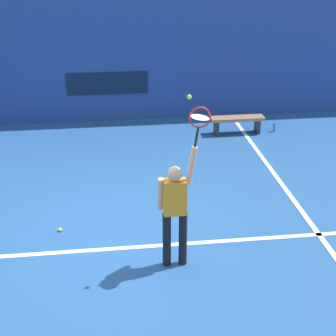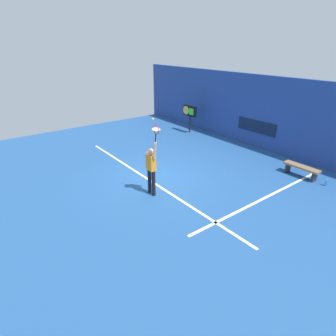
{
  "view_description": "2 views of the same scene",
  "coord_description": "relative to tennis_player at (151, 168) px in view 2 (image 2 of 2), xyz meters",
  "views": [
    {
      "loc": [
        0.02,
        -7.34,
        4.69
      ],
      "look_at": [
        0.86,
        -0.49,
        1.46
      ],
      "focal_mm": 53.02,
      "sensor_mm": 36.0,
      "label": 1
    },
    {
      "loc": [
        8.18,
        -5.74,
        4.87
      ],
      "look_at": [
        1.23,
        -0.46,
        0.98
      ],
      "focal_mm": 30.08,
      "sensor_mm": 36.0,
      "label": 2
    }
  ],
  "objects": [
    {
      "name": "sponsor_banner_center",
      "position": [
        -0.91,
        6.91,
        0.05
      ],
      "size": [
        2.2,
        0.03,
        0.6
      ],
      "primitive_type": "cube",
      "color": "#0C1933"
    },
    {
      "name": "tennis_ball",
      "position": [
        0.18,
        -0.01,
        1.71
      ],
      "size": [
        0.07,
        0.07,
        0.07
      ],
      "primitive_type": "sphere",
      "color": "#CCE033"
    },
    {
      "name": "scoreboard_clock",
      "position": [
        -4.83,
        5.97,
        0.21
      ],
      "size": [
        0.96,
        0.2,
        1.58
      ],
      "color": "black",
      "rests_on": "ground_plane"
    },
    {
      "name": "water_bottle",
      "position": [
        3.41,
        5.5,
        -0.89
      ],
      "size": [
        0.07,
        0.07,
        0.24
      ],
      "primitive_type": "cylinder",
      "color": "#338CD8",
      "rests_on": "ground_plane"
    },
    {
      "name": "tennis_player",
      "position": [
        0.0,
        0.0,
        0.0
      ],
      "size": [
        0.57,
        0.31,
        1.99
      ],
      "color": "black",
      "rests_on": "ground_plane"
    },
    {
      "name": "back_wall",
      "position": [
        -0.91,
        7.03,
        0.74
      ],
      "size": [
        18.0,
        0.2,
        3.51
      ],
      "primitive_type": "cube",
      "color": "navy",
      "rests_on": "ground_plane"
    },
    {
      "name": "court_sideline",
      "position": [
        2.6,
        2.94,
        -1.01
      ],
      "size": [
        0.1,
        7.0,
        0.01
      ],
      "primitive_type": "cube",
      "color": "white",
      "rests_on": "ground_plane"
    },
    {
      "name": "tennis_racket",
      "position": [
        0.34,
        -0.0,
        1.38
      ],
      "size": [
        0.36,
        0.27,
        0.62
      ],
      "color": "black"
    },
    {
      "name": "ground_plane",
      "position": [
        -0.91,
        0.94,
        -1.01
      ],
      "size": [
        18.0,
        18.0,
        0.0
      ],
      "primitive_type": "plane",
      "color": "#23518C"
    },
    {
      "name": "court_bench",
      "position": [
        2.4,
        5.5,
        -0.67
      ],
      "size": [
        1.4,
        0.36,
        0.45
      ],
      "color": "olive",
      "rests_on": "ground_plane"
    },
    {
      "name": "court_baseline",
      "position": [
        -0.91,
        0.52,
        -1.01
      ],
      "size": [
        10.0,
        0.1,
        0.01
      ],
      "primitive_type": "cube",
      "color": "white",
      "rests_on": "ground_plane"
    },
    {
      "name": "spare_ball",
      "position": [
        -1.87,
        1.19,
        -0.98
      ],
      "size": [
        0.07,
        0.07,
        0.07
      ],
      "primitive_type": "sphere",
      "color": "#CCE033",
      "rests_on": "ground_plane"
    }
  ]
}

